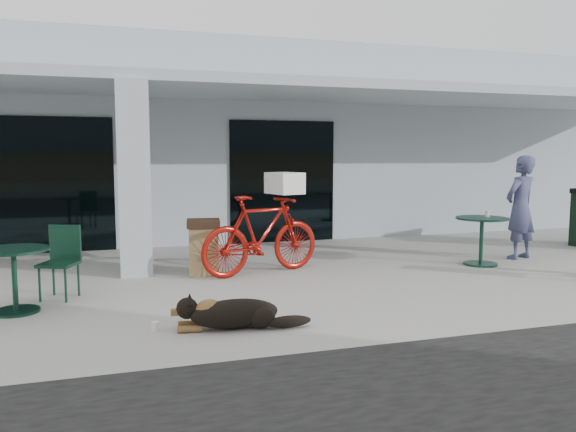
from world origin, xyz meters
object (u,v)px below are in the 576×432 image
object	(u,v)px
cafe_table_near	(15,281)
trash_receptacle	(204,247)
bicycle	(262,235)
cafe_table_far	(481,241)
person	(520,207)
cafe_chair_near	(59,263)
dog	(235,312)

from	to	relation	value
cafe_table_near	trash_receptacle	bearing A→B (deg)	31.23
bicycle	cafe_table_far	xyz separation A→B (m)	(3.91, -0.42, -0.23)
bicycle	cafe_table_near	size ratio (longest dim) A/B	2.53
bicycle	cafe_table_near	world-z (taller)	bicycle
cafe_table_near	person	distance (m)	8.56
cafe_table_near	trash_receptacle	world-z (taller)	trash_receptacle
bicycle	cafe_chair_near	distance (m)	3.12
bicycle	dog	world-z (taller)	bicycle
person	trash_receptacle	xyz separation A→B (m)	(-5.88, 0.36, -0.52)
dog	cafe_table_near	world-z (taller)	cafe_table_near
dog	cafe_table_far	xyz separation A→B (m)	(4.94, 2.33, 0.23)
cafe_table_near	cafe_table_far	xyz separation A→B (m)	(7.39, 0.89, 0.02)
dog	trash_receptacle	distance (m)	3.02
dog	cafe_table_far	distance (m)	5.46
person	bicycle	bearing A→B (deg)	-18.80
dog	person	bearing A→B (deg)	32.54
dog	trash_receptacle	world-z (taller)	trash_receptacle
dog	cafe_chair_near	distance (m)	2.84
dog	cafe_table_near	xyz separation A→B (m)	(-2.46, 1.45, 0.21)
cafe_table_far	person	distance (m)	1.23
bicycle	person	world-z (taller)	person
person	trash_receptacle	world-z (taller)	person
bicycle	trash_receptacle	bearing A→B (deg)	58.05
dog	bicycle	bearing A→B (deg)	78.29
bicycle	cafe_chair_near	bearing A→B (deg)	87.76
bicycle	trash_receptacle	distance (m)	0.97
bicycle	cafe_chair_near	size ratio (longest dim) A/B	2.19
trash_receptacle	person	bearing A→B (deg)	-3.54
dog	cafe_table_near	size ratio (longest dim) A/B	1.35
cafe_table_far	person	size ratio (longest dim) A/B	0.47
dog	trash_receptacle	xyz separation A→B (m)	(0.12, 3.01, 0.26)
bicycle	cafe_table_near	xyz separation A→B (m)	(-3.48, -1.31, -0.25)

